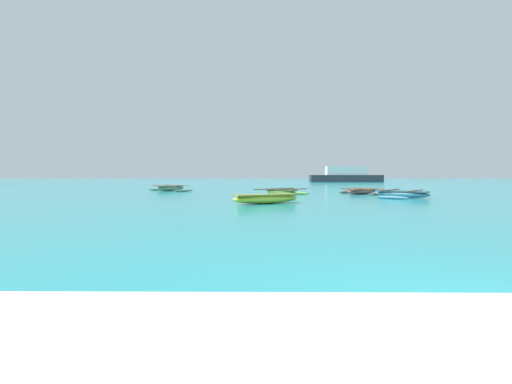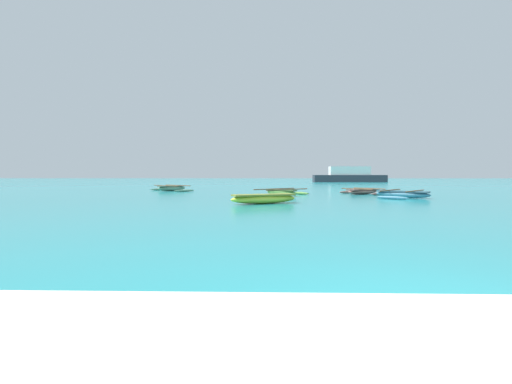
# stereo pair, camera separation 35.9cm
# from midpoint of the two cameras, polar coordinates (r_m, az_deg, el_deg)

# --- Properties ---
(moored_boat_0) EXTENTS (3.85, 4.06, 0.50)m
(moored_boat_0) POSITION_cam_midpoint_polar(r_m,az_deg,el_deg) (23.86, 22.77, -0.30)
(moored_boat_0) COLOR teal
(moored_boat_0) RESTS_ON ground_plane
(moored_boat_1) EXTENTS (4.26, 4.04, 0.49)m
(moored_boat_1) POSITION_cam_midpoint_polar(r_m,az_deg,el_deg) (24.17, 3.78, -0.06)
(moored_boat_1) COLOR #5C913E
(moored_boat_1) RESTS_ON ground_plane
(moored_boat_2) EXTENTS (3.39, 3.62, 0.44)m
(moored_boat_2) POSITION_cam_midpoint_polar(r_m,az_deg,el_deg) (27.21, 16.90, 0.12)
(moored_boat_2) COLOR #9A6960
(moored_boat_2) RESTS_ON ground_plane
(moored_boat_3) EXTENTS (3.61, 2.17, 0.49)m
(moored_boat_3) POSITION_cam_midpoint_polar(r_m,az_deg,el_deg) (17.52, 1.02, -1.07)
(moored_boat_3) COLOR #C9D83D
(moored_boat_3) RESTS_ON ground_plane
(moored_boat_4) EXTENTS (4.45, 4.33, 0.52)m
(moored_boat_4) POSITION_cam_midpoint_polar(r_m,az_deg,el_deg) (31.57, -14.41, 0.60)
(moored_boat_4) COLOR gray
(moored_boat_4) RESTS_ON ground_plane
(distant_ferry) EXTENTS (13.43, 2.96, 2.96)m
(distant_ferry) POSITION_cam_midpoint_polar(r_m,az_deg,el_deg) (66.99, 14.56, 2.64)
(distant_ferry) COLOR #2D333D
(distant_ferry) RESTS_ON ground_plane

